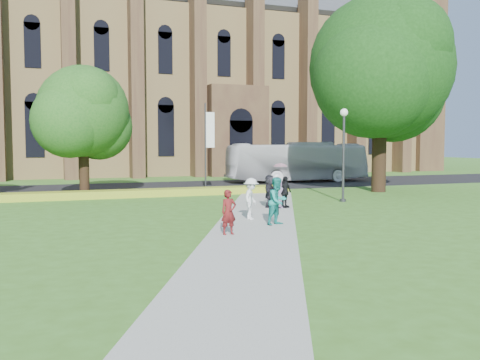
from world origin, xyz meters
name	(u,v)px	position (x,y,z in m)	size (l,w,h in m)	color
ground	(266,225)	(0.00, 0.00, 0.00)	(160.00, 160.00, 0.00)	#3E691F
road	(162,187)	(0.00, 20.00, 0.01)	(160.00, 10.00, 0.02)	black
footpath	(257,221)	(0.00, 1.00, 0.02)	(3.20, 30.00, 0.04)	#B2B2A8
flower_hedge	(153,193)	(-2.00, 13.20, 0.23)	(18.00, 1.40, 0.45)	gold
cathedral	(211,58)	(10.00, 39.73, 12.98)	(52.60, 18.25, 28.00)	brown
streetlamp	(344,143)	(7.50, 6.50, 3.30)	(0.44, 0.44, 5.24)	#38383D
large_tree	(381,67)	(13.00, 11.00, 8.37)	(9.60, 9.60, 13.20)	#332114
street_tree_1	(83,112)	(-6.00, 14.50, 5.22)	(5.60, 5.60, 8.05)	#332114
banner_pole_0	(207,142)	(2.11, 15.20, 3.39)	(0.70, 0.10, 6.00)	#38383D
tour_coach	(297,162)	(11.80, 20.98, 1.70)	(2.82, 12.07, 3.36)	silver
pedestrian_0	(229,212)	(-2.19, -1.73, 0.85)	(0.59, 0.39, 1.61)	maroon
pedestrian_1	(278,201)	(0.41, -0.22, 1.00)	(0.93, 0.73, 1.91)	teal
pedestrian_2	(251,199)	(-0.04, 1.54, 0.93)	(1.15, 0.66, 1.78)	silver
pedestrian_3	(285,192)	(3.06, 4.76, 0.84)	(0.94, 0.39, 1.60)	black
pedestrian_4	(278,193)	(2.63, 4.68, 0.82)	(0.76, 0.50, 1.56)	#8F749F
pedestrian_5	(270,191)	(2.40, 5.19, 0.87)	(1.55, 0.49, 1.67)	#28272F
parasol	(280,171)	(2.81, 4.78, 1.91)	(0.69, 0.69, 0.61)	#EEA8BF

